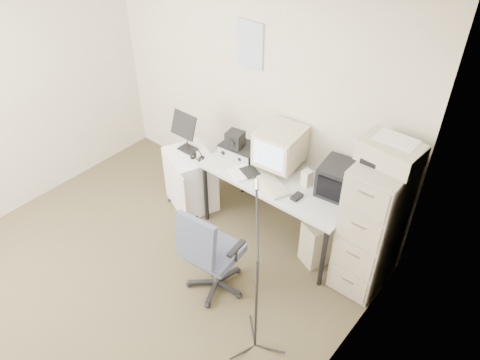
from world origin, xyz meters
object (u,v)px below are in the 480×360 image
Objects in this scene: desk at (278,206)px; office_chair at (215,250)px; filing_cabinet at (372,225)px; side_cart at (191,179)px.

office_chair is (-0.02, -0.91, 0.10)m from desk.
desk is at bearing 83.22° from office_chair.
desk is 1.61× the size of office_chair.
filing_cabinet is 0.99m from desk.
office_chair is 1.43× the size of side_cart.
filing_cabinet reaches higher than office_chair.
side_cart is (-1.01, -0.21, -0.04)m from desk.
desk is 2.31× the size of side_cart.
filing_cabinet is 2.00m from side_cart.
office_chair reaches higher than desk.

